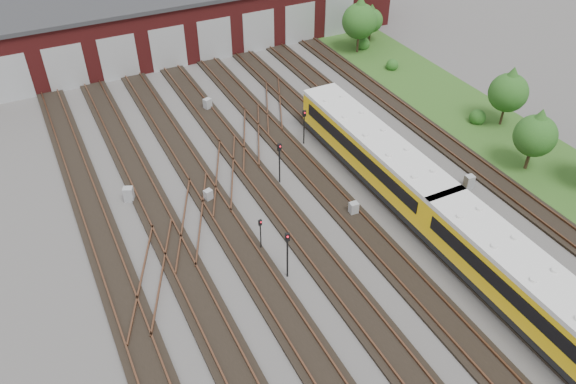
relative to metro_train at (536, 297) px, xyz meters
name	(u,v)px	position (x,y,z in m)	size (l,w,h in m)	color
ground	(370,277)	(-6.00, 6.92, -2.08)	(120.00, 120.00, 0.00)	#4C4946
track_network	(362,271)	(-6.17, 7.51, -1.97)	(30.40, 70.00, 0.33)	black
maintenance_shed	(168,16)	(-6.01, 46.89, 1.13)	(51.00, 12.50, 6.35)	#591616
grass_verge	(490,129)	(13.00, 16.92, -2.05)	(8.00, 55.00, 0.05)	#26501A
metro_train	(536,297)	(0.00, 0.00, 0.00)	(2.98, 48.52, 3.41)	black
signal_mast_0	(260,231)	(-10.94, 12.23, -0.47)	(0.24, 0.23, 2.50)	black
signal_mast_1	(287,250)	(-10.50, 9.30, 0.19)	(0.31, 0.30, 3.55)	black
signal_mast_2	(304,123)	(-2.45, 22.22, -0.08)	(0.28, 0.26, 3.11)	black
signal_mast_3	(279,158)	(-6.62, 18.28, 0.11)	(0.30, 0.28, 3.42)	black
relay_cabinet_0	(208,196)	(-12.20, 18.57, -1.61)	(0.56, 0.47, 0.93)	#939597
relay_cabinet_1	(129,194)	(-17.29, 21.17, -1.51)	(0.68, 0.57, 1.13)	#939597
relay_cabinet_2	(354,209)	(-3.68, 12.55, -1.58)	(0.60, 0.50, 1.00)	#939597
relay_cabinet_3	(208,104)	(-7.57, 31.19, -1.54)	(0.65, 0.54, 1.08)	#939597
relay_cabinet_4	(469,182)	(5.60, 11.32, -1.54)	(0.64, 0.53, 1.07)	#939597
tree_0	(360,17)	(11.37, 35.75, 1.86)	(3.70, 3.70, 6.13)	#312416
tree_1	(371,18)	(14.13, 37.58, 0.69)	(2.61, 2.61, 4.32)	#312416
tree_2	(509,88)	(14.31, 17.15, 1.43)	(3.29, 3.29, 5.46)	#312416
tree_3	(537,131)	(11.26, 11.20, 1.33)	(3.20, 3.20, 5.30)	#312416
bush_0	(478,115)	(12.72, 18.37, -1.37)	(1.42, 1.42, 1.42)	#144112
bush_1	(392,63)	(12.30, 30.58, -1.45)	(1.25, 1.25, 1.25)	#144112
bush_2	(363,42)	(12.46, 36.37, -1.31)	(1.54, 1.54, 1.54)	#144112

